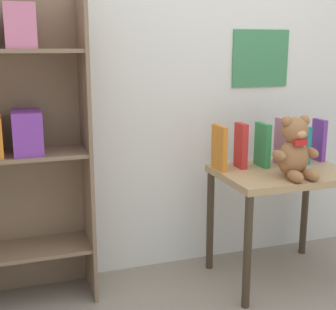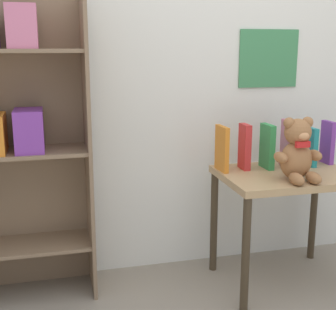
{
  "view_description": "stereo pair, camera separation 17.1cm",
  "coord_description": "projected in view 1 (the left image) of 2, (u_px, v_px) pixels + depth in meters",
  "views": [
    {
      "loc": [
        -1.02,
        -1.05,
        1.24
      ],
      "look_at": [
        -0.31,
        1.06,
        0.73
      ],
      "focal_mm": 50.0,
      "sensor_mm": 36.0,
      "label": 1
    },
    {
      "loc": [
        -0.86,
        -1.09,
        1.24
      ],
      "look_at": [
        -0.31,
        1.06,
        0.73
      ],
      "focal_mm": 50.0,
      "sensor_mm": 36.0,
      "label": 2
    }
  ],
  "objects": [
    {
      "name": "display_table",
      "position": [
        282.0,
        186.0,
        2.48
      ],
      "size": [
        0.68,
        0.5,
        0.61
      ],
      "color": "tan",
      "rests_on": "ground_plane"
    },
    {
      "name": "book_standing_pink",
      "position": [
        282.0,
        142.0,
        2.56
      ],
      "size": [
        0.04,
        0.12,
        0.25
      ],
      "primitive_type": "cube",
      "rotation": [
        0.0,
        0.0,
        0.0
      ],
      "color": "#D17093",
      "rests_on": "display_table"
    },
    {
      "name": "book_standing_orange",
      "position": [
        220.0,
        148.0,
        2.45
      ],
      "size": [
        0.03,
        0.14,
        0.24
      ],
      "primitive_type": "cube",
      "rotation": [
        0.0,
        0.0,
        0.04
      ],
      "color": "orange",
      "rests_on": "display_table"
    },
    {
      "name": "bookshelf_side",
      "position": [
        8.0,
        134.0,
        2.19
      ],
      "size": [
        0.74,
        0.3,
        1.5
      ],
      "color": "#7F664C",
      "rests_on": "ground_plane"
    },
    {
      "name": "book_standing_purple",
      "position": [
        319.0,
        140.0,
        2.65
      ],
      "size": [
        0.03,
        0.1,
        0.24
      ],
      "primitive_type": "cube",
      "rotation": [
        0.0,
        0.0,
        0.03
      ],
      "color": "purple",
      "rests_on": "display_table"
    },
    {
      "name": "teddy_bear",
      "position": [
        295.0,
        150.0,
        2.3
      ],
      "size": [
        0.23,
        0.21,
        0.31
      ],
      "color": "#99663D",
      "rests_on": "display_table"
    },
    {
      "name": "book_standing_green",
      "position": [
        262.0,
        145.0,
        2.52
      ],
      "size": [
        0.03,
        0.13,
        0.24
      ],
      "primitive_type": "cube",
      "rotation": [
        0.0,
        0.0,
        0.0
      ],
      "color": "#33934C",
      "rests_on": "display_table"
    },
    {
      "name": "wall_back",
      "position": [
        201.0,
        46.0,
        2.58
      ],
      "size": [
        4.8,
        0.07,
        2.5
      ],
      "color": "silver",
      "rests_on": "ground_plane"
    },
    {
      "name": "book_standing_red",
      "position": [
        241.0,
        146.0,
        2.49
      ],
      "size": [
        0.04,
        0.1,
        0.24
      ],
      "primitive_type": "cube",
      "rotation": [
        0.0,
        0.0,
        -0.03
      ],
      "color": "red",
      "rests_on": "display_table"
    },
    {
      "name": "book_standing_teal",
      "position": [
        302.0,
        144.0,
        2.6
      ],
      "size": [
        0.03,
        0.13,
        0.21
      ],
      "primitive_type": "cube",
      "rotation": [
        0.0,
        0.0,
        0.04
      ],
      "color": "teal",
      "rests_on": "display_table"
    }
  ]
}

